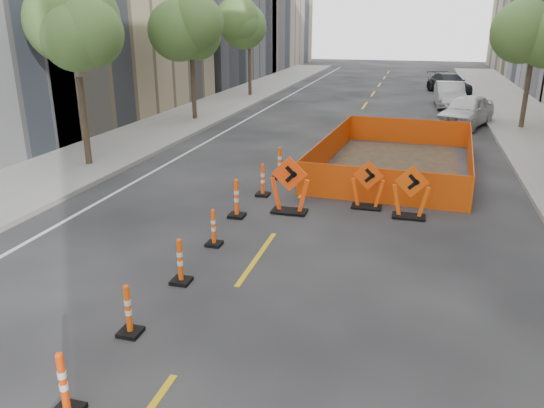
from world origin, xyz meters
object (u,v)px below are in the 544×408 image
(chevron_sign_right, at_px, (411,192))
(parked_car_mid, at_px, (450,95))
(channelizer_5, at_px, (213,227))
(channelizer_4, at_px, (180,261))
(parked_car_far, at_px, (449,83))
(channelizer_3, at_px, (128,310))
(chevron_sign_left, at_px, (290,185))
(parked_car_near, at_px, (466,111))
(channelizer_6, at_px, (236,198))
(channelizer_2, at_px, (63,384))
(chevron_sign_center, at_px, (368,185))
(channelizer_7, at_px, (263,180))
(channelizer_8, at_px, (280,163))

(chevron_sign_right, xyz_separation_m, parked_car_mid, (1.86, 21.25, 0.01))
(channelizer_5, xyz_separation_m, parked_car_mid, (6.42, 24.47, 0.30))
(channelizer_4, relative_size, channelizer_5, 1.06)
(channelizer_4, distance_m, parked_car_far, 34.09)
(channelizer_3, xyz_separation_m, chevron_sign_left, (1.24, 6.79, 0.35))
(chevron_sign_right, bearing_deg, parked_car_near, 82.14)
(parked_car_near, bearing_deg, parked_car_far, 112.48)
(channelizer_6, relative_size, parked_car_mid, 0.24)
(parked_car_near, relative_size, parked_car_mid, 1.01)
(channelizer_2, distance_m, chevron_sign_center, 10.30)
(channelizer_2, bearing_deg, channelizer_7, 90.49)
(channelizer_6, height_order, parked_car_near, parked_car_near)
(chevron_sign_right, bearing_deg, chevron_sign_left, -170.31)
(channelizer_2, height_order, parked_car_near, parked_car_near)
(chevron_sign_right, bearing_deg, channelizer_7, 171.19)
(channelizer_2, bearing_deg, channelizer_4, 91.53)
(channelizer_6, height_order, chevron_sign_center, chevron_sign_center)
(channelizer_6, distance_m, chevron_sign_center, 3.84)
(chevron_sign_center, distance_m, parked_car_far, 27.88)
(channelizer_4, distance_m, channelizer_5, 2.02)
(parked_car_mid, xyz_separation_m, parked_car_far, (0.22, 6.94, -0.05))
(channelizer_4, relative_size, channelizer_6, 0.90)
(channelizer_3, relative_size, parked_car_far, 0.20)
(chevron_sign_center, bearing_deg, channelizer_6, -153.62)
(parked_car_far, bearing_deg, channelizer_8, -124.64)
(chevron_sign_right, height_order, parked_car_near, parked_car_near)
(chevron_sign_left, distance_m, parked_car_near, 16.17)
(channelizer_6, bearing_deg, channelizer_8, 87.26)
(parked_car_near, bearing_deg, channelizer_5, -90.23)
(channelizer_3, height_order, channelizer_4, channelizer_4)
(channelizer_2, distance_m, chevron_sign_right, 10.29)
(channelizer_3, relative_size, parked_car_near, 0.21)
(parked_car_near, height_order, parked_car_far, parked_car_near)
(channelizer_7, distance_m, parked_car_far, 28.15)
(channelizer_3, bearing_deg, channelizer_7, 89.50)
(channelizer_7, height_order, parked_car_far, parked_car_far)
(channelizer_5, relative_size, channelizer_6, 0.85)
(channelizer_2, distance_m, channelizer_8, 12.13)
(channelizer_2, relative_size, chevron_sign_left, 0.60)
(channelizer_4, xyz_separation_m, channelizer_6, (-0.15, 4.04, 0.06))
(channelizer_3, bearing_deg, channelizer_8, 89.45)
(channelizer_3, height_order, channelizer_8, channelizer_8)
(channelizer_7, height_order, chevron_sign_center, chevron_sign_center)
(channelizer_6, height_order, parked_car_mid, parked_car_mid)
(channelizer_2, bearing_deg, channelizer_3, 94.47)
(channelizer_4, relative_size, chevron_sign_left, 0.60)
(channelizer_7, height_order, chevron_sign_right, chevron_sign_right)
(channelizer_6, relative_size, chevron_sign_left, 0.67)
(channelizer_3, bearing_deg, parked_car_far, 79.38)
(channelizer_2, xyz_separation_m, channelizer_8, (-0.06, 12.13, 0.06))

